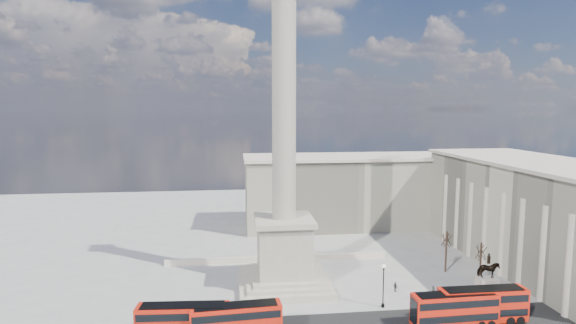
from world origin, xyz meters
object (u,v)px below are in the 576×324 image
at_px(red_bus_d, 483,304).
at_px(pedestrian_walking, 433,292).
at_px(pedestrian_crossing, 395,287).
at_px(victorian_lamp, 383,282).
at_px(red_bus_a, 184,322).
at_px(red_bus_b, 237,321).
at_px(red_bus_c, 455,309).
at_px(equestrian_statue, 487,287).
at_px(nelsons_column, 284,204).
at_px(pedestrian_standing, 505,301).

relative_size(red_bus_d, pedestrian_walking, 6.40).
height_order(pedestrian_walking, pedestrian_crossing, pedestrian_walking).
distance_m(victorian_lamp, pedestrian_walking, 9.10).
relative_size(red_bus_a, red_bus_d, 0.97).
relative_size(red_bus_b, red_bus_d, 0.97).
height_order(red_bus_c, pedestrian_crossing, red_bus_c).
distance_m(red_bus_b, red_bus_c, 27.43).
xyz_separation_m(red_bus_b, equestrian_statue, (35.12, 5.73, 0.24)).
bearing_deg(nelsons_column, victorian_lamp, -36.44).
distance_m(pedestrian_walking, pedestrian_standing, 9.54).
distance_m(red_bus_a, red_bus_b, 6.32).
bearing_deg(pedestrian_crossing, pedestrian_standing, -142.03).
bearing_deg(pedestrian_crossing, red_bus_a, 85.49).
bearing_deg(red_bus_c, red_bus_a, 177.43).
distance_m(red_bus_d, victorian_lamp, 12.82).
xyz_separation_m(red_bus_c, pedestrian_standing, (9.71, 4.47, -1.45)).
height_order(nelsons_column, pedestrian_crossing, nelsons_column).
bearing_deg(red_bus_a, equestrian_statue, 10.78).
xyz_separation_m(red_bus_b, pedestrian_standing, (37.14, 4.48, -1.43)).
bearing_deg(victorian_lamp, pedestrian_standing, -6.86).
height_order(nelsons_column, victorian_lamp, nelsons_column).
xyz_separation_m(nelsons_column, red_bus_d, (24.19, -15.25, -10.51)).
height_order(red_bus_b, pedestrian_crossing, red_bus_b).
bearing_deg(equestrian_statue, pedestrian_crossing, 152.98).
relative_size(red_bus_b, victorian_lamp, 1.77).
bearing_deg(red_bus_b, red_bus_d, -2.59).
height_order(pedestrian_standing, pedestrian_crossing, pedestrian_standing).
xyz_separation_m(red_bus_a, red_bus_c, (33.72, -0.63, 0.00)).
xyz_separation_m(nelsons_column, red_bus_c, (20.01, -15.97, -10.60)).
height_order(nelsons_column, equestrian_statue, nelsons_column).
xyz_separation_m(nelsons_column, pedestrian_walking, (21.20, -7.23, -12.03)).
bearing_deg(red_bus_b, victorian_lamp, 13.94).
height_order(red_bus_d, pedestrian_crossing, red_bus_d).
height_order(nelsons_column, red_bus_b, nelsons_column).
bearing_deg(pedestrian_crossing, equestrian_statue, -141.30).
bearing_deg(equestrian_statue, red_bus_d, -125.11).
distance_m(red_bus_a, pedestrian_standing, 43.62).
bearing_deg(red_bus_c, nelsons_column, 139.90).
bearing_deg(pedestrian_standing, red_bus_b, -34.76).
bearing_deg(equestrian_statue, pedestrian_standing, -31.65).
bearing_deg(equestrian_statue, victorian_lamp, 176.97).
bearing_deg(red_bus_a, pedestrian_standing, 8.83).
bearing_deg(red_bus_b, nelsons_column, 61.20).
relative_size(red_bus_a, victorian_lamp, 1.78).
distance_m(pedestrian_walking, pedestrian_crossing, 5.48).
distance_m(red_bus_c, red_bus_d, 4.24).
height_order(red_bus_d, equestrian_statue, equestrian_statue).
distance_m(red_bus_b, equestrian_statue, 35.58).
height_order(red_bus_a, red_bus_c, red_bus_c).
bearing_deg(red_bus_d, pedestrian_walking, 110.66).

